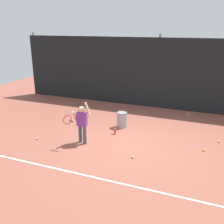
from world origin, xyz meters
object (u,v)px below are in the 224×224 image
tennis_ball_1 (204,150)px  tennis_ball_4 (219,141)px  tennis_ball_0 (188,114)px  tennis_ball_3 (81,131)px  ball_hopper (122,120)px  tennis_ball_8 (90,108)px  tennis_ball_6 (37,138)px  water_bottle (115,131)px  tennis_player (81,121)px  tennis_ball_7 (133,157)px

tennis_ball_1 → tennis_ball_4: 0.91m
tennis_ball_0 → tennis_ball_3: size_ratio=1.00×
ball_hopper → tennis_ball_8: ball_hopper is taller
tennis_ball_4 → tennis_ball_6: same height
water_bottle → ball_hopper: bearing=90.1°
tennis_ball_6 → tennis_ball_4: bearing=19.5°
tennis_ball_3 → tennis_ball_8: same height
tennis_player → tennis_ball_3: 1.13m
tennis_ball_1 → tennis_ball_8: same height
ball_hopper → tennis_ball_6: ball_hopper is taller
ball_hopper → tennis_ball_7: size_ratio=8.52×
tennis_ball_6 → tennis_ball_8: same height
tennis_player → tennis_ball_4: 4.38m
ball_hopper → tennis_ball_6: bearing=-137.2°
ball_hopper → tennis_ball_6: 3.00m
tennis_ball_8 → tennis_ball_1: bearing=-26.2°
tennis_ball_4 → tennis_ball_7: 2.98m
tennis_ball_6 → ball_hopper: bearing=42.8°
tennis_player → ball_hopper: size_ratio=2.40×
tennis_ball_0 → tennis_ball_4: 2.70m
tennis_ball_0 → tennis_ball_6: bearing=-134.6°
tennis_ball_0 → water_bottle: bearing=-124.8°
tennis_ball_4 → water_bottle: bearing=-169.6°
tennis_ball_4 → tennis_ball_3: bearing=-169.1°
water_bottle → tennis_ball_7: (1.06, -1.37, -0.08)m
tennis_ball_1 → tennis_ball_8: 5.51m
tennis_ball_3 → ball_hopper: bearing=39.3°
tennis_player → tennis_ball_8: size_ratio=20.46×
water_bottle → tennis_ball_4: water_bottle is taller
tennis_player → tennis_ball_6: 1.67m
water_bottle → tennis_player: bearing=-124.6°
tennis_player → tennis_ball_6: (-1.49, -0.31, -0.69)m
ball_hopper → tennis_ball_0: size_ratio=8.52×
water_bottle → tennis_ball_8: (-2.06, 2.23, -0.08)m
tennis_ball_1 → tennis_ball_6: (-5.08, -1.13, 0.00)m
tennis_ball_1 → tennis_ball_3: (-4.04, -0.05, 0.00)m
tennis_ball_0 → tennis_ball_8: bearing=-169.2°
tennis_ball_4 → tennis_ball_6: size_ratio=1.00×
tennis_ball_3 → tennis_ball_8: bearing=110.0°
water_bottle → tennis_ball_4: size_ratio=3.33×
ball_hopper → tennis_ball_4: ball_hopper is taller
tennis_ball_7 → tennis_ball_8: same height
tennis_ball_1 → tennis_ball_4: same height
tennis_ball_1 → tennis_ball_8: bearing=153.8°
water_bottle → tennis_ball_0: size_ratio=3.33×
tennis_ball_3 → tennis_ball_0: bearing=45.2°
ball_hopper → tennis_ball_4: size_ratio=8.52×
tennis_player → tennis_ball_8: bearing=109.9°
ball_hopper → tennis_ball_8: size_ratio=8.52×
tennis_ball_4 → tennis_ball_8: size_ratio=1.00×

